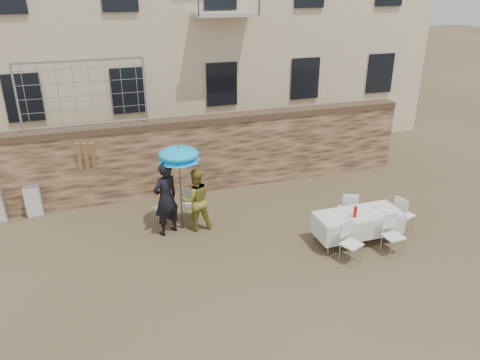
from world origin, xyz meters
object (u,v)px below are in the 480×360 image
object	(u,v)px
woman_dress	(196,199)
table_chair_back	(348,208)
soda_bottle	(355,212)
table_chair_front_left	(352,243)
man_suit	(166,199)
chair_stack_right	(34,199)
umbrella	(179,157)
banquet_table	(358,214)
couple_chair_right	(190,203)
couple_chair_left	(163,206)
table_chair_side	(404,213)
table_chair_front_right	(394,235)

from	to	relation	value
woman_dress	table_chair_back	bearing A→B (deg)	162.57
soda_bottle	table_chair_front_left	distance (m)	0.84
man_suit	chair_stack_right	distance (m)	3.89
soda_bottle	umbrella	bearing A→B (deg)	150.77
banquet_table	umbrella	bearing A→B (deg)	153.77
umbrella	banquet_table	bearing A→B (deg)	-26.23
man_suit	table_chair_front_left	bearing A→B (deg)	117.99
couple_chair_right	couple_chair_left	bearing A→B (deg)	30.23
banquet_table	table_chair_back	size ratio (longest dim) A/B	2.19
man_suit	couple_chair_right	size ratio (longest dim) A/B	1.99
umbrella	table_chair_side	world-z (taller)	umbrella
table_chair_back	table_chair_side	distance (m)	1.39
couple_chair_right	table_chair_front_right	distance (m)	5.17
umbrella	table_chair_front_left	bearing A→B (deg)	-38.94
umbrella	couple_chair_left	size ratio (longest dim) A/B	2.18
banquet_table	table_chair_side	xyz separation A→B (m)	(1.40, 0.10, -0.25)
soda_bottle	table_chair_front_right	size ratio (longest dim) A/B	0.27
table_chair_back	umbrella	bearing A→B (deg)	3.67
banquet_table	table_chair_side	distance (m)	1.43
couple_chair_left	couple_chair_right	distance (m)	0.70
couple_chair_right	table_chair_front_left	distance (m)	4.35
couple_chair_left	couple_chair_right	xyz separation A→B (m)	(0.70, 0.00, 0.00)
man_suit	banquet_table	distance (m)	4.69
chair_stack_right	banquet_table	bearing A→B (deg)	-27.44
couple_chair_left	table_chair_front_left	bearing A→B (deg)	115.64
table_chair_back	chair_stack_right	size ratio (longest dim) A/B	1.04
woman_dress	couple_chair_left	xyz separation A→B (m)	(-0.75, 0.55, -0.34)
man_suit	table_chair_back	size ratio (longest dim) A/B	1.99
man_suit	umbrella	xyz separation A→B (m)	(0.40, 0.10, 1.02)
banquet_table	soda_bottle	xyz separation A→B (m)	(-0.20, -0.15, 0.17)
man_suit	woman_dress	bearing A→B (deg)	152.76
table_chair_side	table_chair_front_left	bearing A→B (deg)	97.35
man_suit	couple_chair_left	size ratio (longest dim) A/B	1.99
table_chair_side	banquet_table	bearing A→B (deg)	78.41
man_suit	table_chair_side	distance (m)	5.99
banquet_table	table_chair_front_right	bearing A→B (deg)	-56.31
table_chair_back	table_chair_front_right	bearing A→B (deg)	119.97
table_chair_front_right	table_chair_side	distance (m)	1.24
table_chair_back	chair_stack_right	world-z (taller)	table_chair_back
couple_chair_right	banquet_table	xyz separation A→B (m)	(3.62, -2.38, 0.25)
couple_chair_left	table_chair_side	size ratio (longest dim) A/B	1.00
soda_bottle	table_chair_back	world-z (taller)	soda_bottle
umbrella	couple_chair_right	world-z (taller)	umbrella
couple_chair_left	banquet_table	xyz separation A→B (m)	(4.32, -2.38, 0.25)
couple_chair_right	table_chair_side	distance (m)	5.51
woman_dress	table_chair_front_right	xyz separation A→B (m)	(4.07, -2.58, -0.34)
woman_dress	chair_stack_right	world-z (taller)	woman_dress
umbrella	table_chair_front_left	world-z (taller)	umbrella
couple_chair_left	soda_bottle	xyz separation A→B (m)	(4.12, -2.53, 0.43)
couple_chair_right	banquet_table	bearing A→B (deg)	176.88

